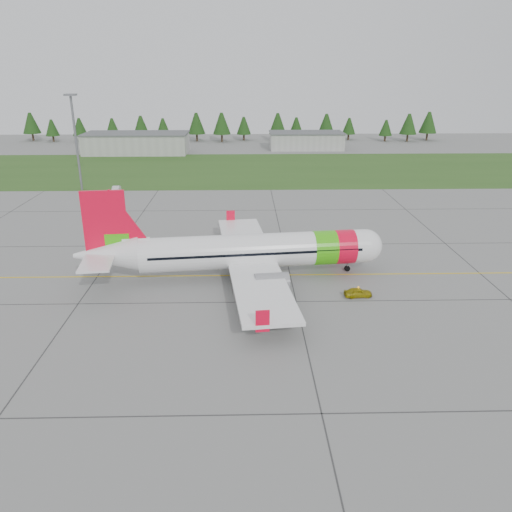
{
  "coord_description": "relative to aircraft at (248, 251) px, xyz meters",
  "views": [
    {
      "loc": [
        4.13,
        -51.88,
        25.11
      ],
      "look_at": [
        5.47,
        4.83,
        3.86
      ],
      "focal_mm": 35.0,
      "sensor_mm": 36.0,
      "label": 1
    }
  ],
  "objects": [
    {
      "name": "ground",
      "position": [
        -4.52,
        -7.73,
        -3.42
      ],
      "size": [
        320.0,
        320.0,
        0.0
      ],
      "primitive_type": "plane",
      "color": "gray",
      "rests_on": "ground"
    },
    {
      "name": "floodlight_mast",
      "position": [
        -36.52,
        50.27,
        6.58
      ],
      "size": [
        0.5,
        0.5,
        20.0
      ],
      "primitive_type": "cylinder",
      "color": "slate",
      "rests_on": "ground"
    },
    {
      "name": "taxi_guideline",
      "position": [
        -4.52,
        0.27,
        -3.4
      ],
      "size": [
        120.0,
        0.25,
        0.02
      ],
      "primitive_type": "cube",
      "color": "gold",
      "rests_on": "ground"
    },
    {
      "name": "hangar_west",
      "position": [
        -34.52,
        102.27,
        -0.42
      ],
      "size": [
        32.0,
        14.0,
        6.0
      ],
      "primitive_type": "cube",
      "color": "#A8A8A3",
      "rests_on": "ground"
    },
    {
      "name": "service_van",
      "position": [
        -28.27,
        47.38,
        -1.27
      ],
      "size": [
        1.57,
        1.5,
        4.29
      ],
      "primitive_type": "imported",
      "rotation": [
        0.0,
        0.0,
        0.06
      ],
      "color": "silver",
      "rests_on": "ground"
    },
    {
      "name": "treeline",
      "position": [
        -4.52,
        130.27,
        1.58
      ],
      "size": [
        160.0,
        8.0,
        10.0
      ],
      "primitive_type": null,
      "color": "#1C3F14",
      "rests_on": "ground"
    },
    {
      "name": "hangar_east",
      "position": [
        20.48,
        110.27,
        -0.82
      ],
      "size": [
        24.0,
        12.0,
        5.2
      ],
      "primitive_type": "cube",
      "color": "#A8A8A3",
      "rests_on": "ground"
    },
    {
      "name": "aircraft",
      "position": [
        0.0,
        0.0,
        0.0
      ],
      "size": [
        39.07,
        36.21,
        11.84
      ],
      "rotation": [
        0.0,
        0.0,
        0.11
      ],
      "color": "white",
      "rests_on": "ground"
    },
    {
      "name": "follow_me_car",
      "position": [
        12.88,
        -6.56,
        -1.79
      ],
      "size": [
        1.21,
        1.4,
        3.26
      ],
      "primitive_type": "imported",
      "rotation": [
        0.0,
        0.0,
        1.65
      ],
      "color": "#FFEB0E",
      "rests_on": "ground"
    },
    {
      "name": "grass_strip",
      "position": [
        -4.52,
        74.27,
        -3.4
      ],
      "size": [
        320.0,
        50.0,
        0.03
      ],
      "primitive_type": "cube",
      "color": "#30561E",
      "rests_on": "ground"
    }
  ]
}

